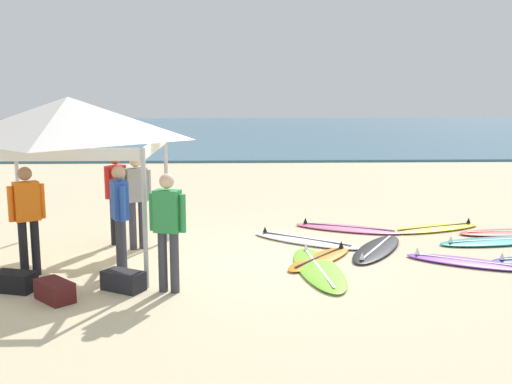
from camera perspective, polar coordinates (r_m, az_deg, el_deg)
name	(u,v)px	position (r m, az deg, el deg)	size (l,w,h in m)	color
ground_plane	(252,262)	(10.17, -0.35, -6.66)	(80.00, 80.00, 0.00)	beige
sea	(239,131)	(41.74, -1.63, 5.81)	(80.00, 36.00, 0.10)	#386B84
canopy_tent	(69,119)	(10.25, -17.32, 6.59)	(2.89, 2.89, 2.75)	#B7B7BC
surfboard_yellow	(435,228)	(12.99, 16.59, -3.30)	(2.20, 1.27, 0.19)	yellow
surfboard_purple	(467,262)	(10.64, 19.32, -6.27)	(2.02, 1.45, 0.19)	purple
surfboard_pink	(347,228)	(12.57, 8.66, -3.42)	(2.29, 1.46, 0.19)	pink
surfboard_black	(377,249)	(11.06, 11.36, -5.31)	(1.57, 2.18, 0.19)	black
surfboard_teal	(496,241)	(12.26, 21.82, -4.35)	(2.41, 1.02, 0.19)	#19847F
surfboard_white	(305,240)	(11.50, 4.68, -4.57)	(2.17, 1.79, 0.19)	white
surfboard_orange	(320,258)	(10.31, 6.10, -6.28)	(1.53, 1.74, 0.19)	orange
surfboard_lime	(318,268)	(9.76, 5.92, -7.21)	(0.87, 2.54, 0.19)	#7AD12D
person_blue	(120,212)	(9.57, -12.77, -1.85)	(0.34, 0.51, 1.71)	#383842
person_grey	(137,195)	(11.00, -11.25, -0.31)	(0.50, 0.36, 1.71)	#383842
person_green	(168,224)	(8.56, -8.36, -3.06)	(0.53, 0.32, 1.71)	#383842
person_orange	(27,214)	(9.85, -20.85, -1.92)	(0.48, 0.38, 1.71)	black
person_red	(116,192)	(11.46, -13.12, 0.02)	(0.37, 0.49, 1.71)	black
gear_bag_near_tent	(55,291)	(8.79, -18.53, -8.88)	(0.60, 0.32, 0.28)	#4C1919
gear_bag_by_pole	(123,281)	(8.97, -12.46, -8.21)	(0.60, 0.32, 0.28)	#232328
gear_bag_on_sand	(14,282)	(9.40, -21.96, -7.88)	(0.60, 0.32, 0.28)	black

